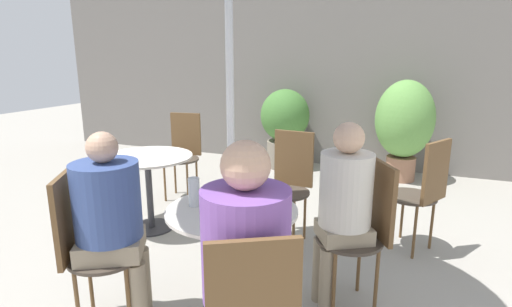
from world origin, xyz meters
TOP-DOWN VIEW (x-y plane):
  - storefront_wall at (0.00, 4.07)m, footprint 10.00×0.06m
  - cafe_table_near at (-0.10, 0.20)m, footprint 0.79×0.79m
  - cafe_table_far at (-1.37, 1.12)m, footprint 0.83×0.83m
  - bistro_chair_0 at (-0.84, -0.22)m, footprint 0.48×0.47m
  - bistro_chair_2 at (0.64, 0.62)m, footprint 0.48×0.47m
  - bistro_chair_3 at (-1.56, 2.05)m, footprint 0.42×0.44m
  - bistro_chair_4 at (1.00, 1.52)m, footprint 0.48×0.47m
  - bistro_chair_5 at (-0.09, 1.40)m, footprint 0.42×0.43m
  - seated_person_0 at (-0.70, -0.14)m, footprint 0.47×0.45m
  - seated_person_1 at (0.24, -0.40)m, footprint 0.46×0.47m
  - seated_person_2 at (0.50, 0.54)m, footprint 0.41×0.39m
  - beer_glass_0 at (0.02, 0.41)m, footprint 0.06×0.06m
  - beer_glass_1 at (-0.33, 0.17)m, footprint 0.07×0.07m
  - beer_glass_2 at (0.03, 0.00)m, footprint 0.06×0.06m
  - potted_plant_0 at (-0.84, 3.68)m, footprint 0.71×0.71m
  - potted_plant_1 at (0.79, 3.62)m, footprint 0.74×0.74m

SIDE VIEW (x-z plane):
  - cafe_table_near at x=-0.10m, z-range 0.20..0.91m
  - cafe_table_far at x=-1.37m, z-range 0.21..0.92m
  - bistro_chair_0 at x=-0.84m, z-range 0.09..1.06m
  - bistro_chair_2 at x=0.64m, z-range 0.09..1.06m
  - bistro_chair_3 at x=-1.56m, z-range 0.09..1.06m
  - bistro_chair_4 at x=1.00m, z-range 0.09..1.06m
  - bistro_chair_5 at x=-0.09m, z-range 0.09..1.06m
  - potted_plant_0 at x=-0.84m, z-range 0.07..1.22m
  - seated_person_0 at x=-0.70m, z-range 0.11..1.31m
  - seated_person_2 at x=0.50m, z-range 0.12..1.34m
  - seated_person_1 at x=0.24m, z-range 0.11..1.39m
  - potted_plant_1 at x=0.79m, z-range 0.11..1.42m
  - beer_glass_0 at x=0.02m, z-range 0.71..0.87m
  - beer_glass_1 at x=-0.33m, z-range 0.71..0.89m
  - beer_glass_2 at x=0.03m, z-range 0.71..0.90m
  - storefront_wall at x=0.00m, z-range 0.00..3.00m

